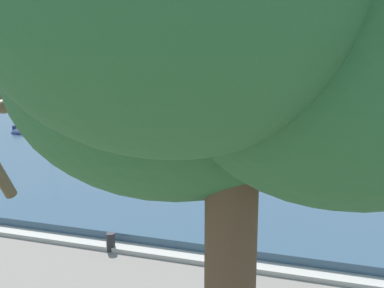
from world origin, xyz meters
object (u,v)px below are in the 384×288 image
at_px(sailboat_black, 110,109).
at_px(sailboat_red, 169,96).
at_px(sailboat_green, 176,100).
at_px(mooring_bollard, 111,242).
at_px(shade_tree, 215,62).
at_px(sailboat_navy, 48,127).

distance_m(sailboat_black, sailboat_red, 14.62).
bearing_deg(sailboat_green, sailboat_red, 116.35).
bearing_deg(mooring_bollard, shade_tree, -53.28).
relative_size(sailboat_green, shade_tree, 1.14).
distance_m(sailboat_red, mooring_bollard, 43.72).
relative_size(sailboat_green, mooring_bollard, 14.98).
bearing_deg(mooring_bollard, sailboat_navy, 129.90).
height_order(sailboat_navy, shade_tree, shade_tree).
bearing_deg(mooring_bollard, sailboat_green, 107.09).
height_order(sailboat_black, sailboat_green, sailboat_black).
xyz_separation_m(sailboat_navy, mooring_bollard, (13.11, -15.68, -0.16)).
distance_m(sailboat_red, sailboat_green, 7.51).
distance_m(sailboat_black, shade_tree, 38.14).
xyz_separation_m(sailboat_navy, sailboat_black, (-1.20, 11.13, -0.05)).
distance_m(sailboat_navy, sailboat_red, 25.76).
relative_size(sailboat_red, sailboat_green, 1.21).
bearing_deg(sailboat_navy, sailboat_green, 82.67).
height_order(sailboat_red, mooring_bollard, sailboat_red).
xyz_separation_m(sailboat_red, sailboat_green, (3.33, -6.73, 0.19)).
bearing_deg(sailboat_navy, mooring_bollard, -50.10).
xyz_separation_m(sailboat_navy, sailboat_red, (-0.89, 25.74, -0.04)).
height_order(sailboat_navy, mooring_bollard, sailboat_navy).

